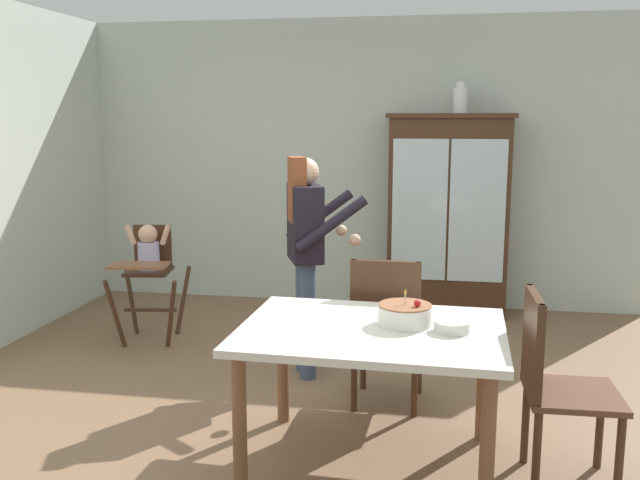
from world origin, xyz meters
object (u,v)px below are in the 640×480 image
object	(u,v)px
serving_bowl	(452,326)
dining_table	(371,346)
dining_chair_right_end	(552,375)
high_chair_with_toddler	(149,261)
dining_chair_far_side	(387,322)
china_cabinet	(448,215)
adult_person	(306,239)
birthday_cake	(405,314)
ceramic_vase	(460,99)

from	to	relation	value
serving_bowl	dining_table	bearing A→B (deg)	-179.78
serving_bowl	dining_chair_right_end	bearing A→B (deg)	-4.38
high_chair_with_toddler	dining_chair_far_side	distance (m)	2.24
china_cabinet	high_chair_with_toddler	xyz separation A→B (m)	(-2.36, -1.22, -0.26)
serving_bowl	dining_chair_far_side	distance (m)	0.83
dining_table	adult_person	bearing A→B (deg)	115.30
birthday_cake	serving_bowl	distance (m)	0.25
high_chair_with_toddler	serving_bowl	size ratio (longest dim) A/B	5.28
dining_chair_right_end	birthday_cake	bearing A→B (deg)	79.73
high_chair_with_toddler	adult_person	bearing A→B (deg)	-29.54
ceramic_vase	dining_table	world-z (taller)	ceramic_vase
birthday_cake	dining_chair_right_end	xyz separation A→B (m)	(0.72, -0.11, -0.24)
dining_chair_far_side	high_chair_with_toddler	bearing A→B (deg)	-24.93
adult_person	dining_table	bearing A→B (deg)	-175.60
high_chair_with_toddler	serving_bowl	xyz separation A→B (m)	(2.36, -1.74, 0.11)
ceramic_vase	adult_person	bearing A→B (deg)	-120.80
china_cabinet	ceramic_vase	xyz separation A→B (m)	(0.08, 0.00, 1.03)
high_chair_with_toddler	adult_person	size ratio (longest dim) A/B	0.62
birthday_cake	dining_chair_far_side	size ratio (longest dim) A/B	0.29
high_chair_with_toddler	adult_person	distance (m)	1.52
serving_bowl	dining_chair_far_side	size ratio (longest dim) A/B	0.19
china_cabinet	high_chair_with_toddler	distance (m)	2.67
birthday_cake	adult_person	bearing A→B (deg)	122.98
high_chair_with_toddler	dining_chair_right_end	size ratio (longest dim) A/B	0.99
adult_person	dining_chair_right_end	xyz separation A→B (m)	(1.46, -1.25, -0.41)
dining_table	dining_chair_far_side	size ratio (longest dim) A/B	1.42
birthday_cake	china_cabinet	bearing A→B (deg)	85.37
high_chair_with_toddler	dining_chair_right_end	bearing A→B (deg)	-40.62
china_cabinet	serving_bowl	size ratio (longest dim) A/B	10.14
ceramic_vase	china_cabinet	bearing A→B (deg)	-177.23
birthday_cake	dining_chair_right_end	bearing A→B (deg)	-8.99
adult_person	birthday_cake	world-z (taller)	adult_person
china_cabinet	adult_person	size ratio (longest dim) A/B	1.19
ceramic_vase	high_chair_with_toddler	xyz separation A→B (m)	(-2.44, -1.22, -1.29)
high_chair_with_toddler	dining_table	world-z (taller)	high_chair_with_toddler
serving_bowl	dining_chair_right_end	world-z (taller)	dining_chair_right_end
china_cabinet	dining_chair_right_end	xyz separation A→B (m)	(0.49, -3.00, -0.36)
adult_person	ceramic_vase	bearing A→B (deg)	-51.70
china_cabinet	ceramic_vase	distance (m)	1.03
high_chair_with_toddler	dining_table	distance (m)	2.63
china_cabinet	dining_table	size ratio (longest dim) A/B	1.34
adult_person	china_cabinet	bearing A→B (deg)	-49.87
china_cabinet	serving_bowl	bearing A→B (deg)	-89.91
dining_table	birthday_cake	xyz separation A→B (m)	(0.16, 0.08, 0.15)
ceramic_vase	adult_person	distance (m)	2.26
high_chair_with_toddler	serving_bowl	world-z (taller)	high_chair_with_toddler
ceramic_vase	dining_chair_far_side	bearing A→B (deg)	-101.29
china_cabinet	dining_chair_far_side	world-z (taller)	china_cabinet
birthday_cake	dining_chair_far_side	xyz separation A→B (m)	(-0.14, 0.64, -0.24)
ceramic_vase	dining_chair_right_end	world-z (taller)	ceramic_vase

